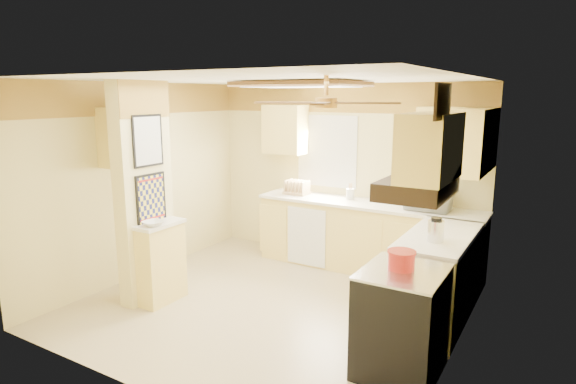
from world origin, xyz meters
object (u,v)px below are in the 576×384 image
Objects in this scene: microwave at (429,199)px; bowl at (153,223)px; stove at (402,321)px; kettle at (436,230)px; dutch_oven at (401,260)px.

bowl is at bearing 43.52° from microwave.
kettle reaches higher than stove.
dutch_oven is (2.72, 0.15, 0.03)m from bowl.
microwave is at bearing 98.95° from dutch_oven.
stove is at bearing -25.86° from dutch_oven.
microwave is 2.19× the size of kettle.
microwave reaches higher than bowl.
microwave reaches higher than stove.
stove is 4.11× the size of bowl.
microwave is at bearing 107.66° from kettle.
microwave reaches higher than dutch_oven.
microwave is 1.33m from kettle.
bowl is at bearing -176.87° from dutch_oven.
stove is at bearing 99.77° from microwave.
kettle is at bearing 19.67° from bowl.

